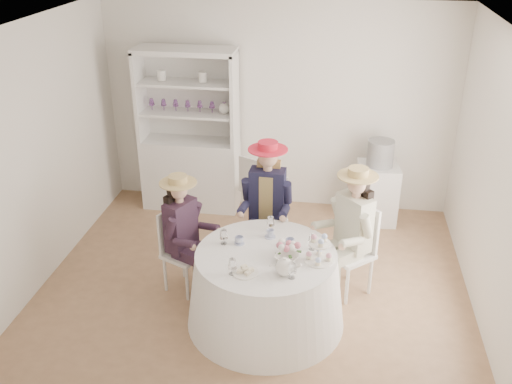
# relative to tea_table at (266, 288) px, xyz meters

# --- Properties ---
(ground) EXTENTS (4.50, 4.50, 0.00)m
(ground) POSITION_rel_tea_table_xyz_m (-0.20, 0.59, -0.38)
(ground) COLOR #8E6847
(ground) RESTS_ON ground
(ceiling) EXTENTS (4.50, 4.50, 0.00)m
(ceiling) POSITION_rel_tea_table_xyz_m (-0.20, 0.59, 2.32)
(ceiling) COLOR white
(ceiling) RESTS_ON wall_back
(wall_back) EXTENTS (4.50, 0.00, 4.50)m
(wall_back) POSITION_rel_tea_table_xyz_m (-0.20, 2.59, 0.97)
(wall_back) COLOR white
(wall_back) RESTS_ON ground
(wall_front) EXTENTS (4.50, 0.00, 4.50)m
(wall_front) POSITION_rel_tea_table_xyz_m (-0.20, -1.41, 0.97)
(wall_front) COLOR white
(wall_front) RESTS_ON ground
(wall_left) EXTENTS (0.00, 4.50, 4.50)m
(wall_left) POSITION_rel_tea_table_xyz_m (-2.45, 0.59, 0.97)
(wall_left) COLOR white
(wall_left) RESTS_ON ground
(wall_right) EXTENTS (0.00, 4.50, 4.50)m
(wall_right) POSITION_rel_tea_table_xyz_m (2.05, 0.59, 0.97)
(wall_right) COLOR white
(wall_right) RESTS_ON ground
(tea_table) EXTENTS (1.52, 1.52, 0.76)m
(tea_table) POSITION_rel_tea_table_xyz_m (0.00, 0.00, 0.00)
(tea_table) COLOR white
(tea_table) RESTS_ON ground
(hutch) EXTENTS (1.39, 0.81, 2.13)m
(hutch) POSITION_rel_tea_table_xyz_m (-1.32, 2.31, 0.38)
(hutch) COLOR silver
(hutch) RESTS_ON ground
(side_table) EXTENTS (0.54, 0.54, 0.77)m
(side_table) POSITION_rel_tea_table_xyz_m (1.12, 2.23, 0.01)
(side_table) COLOR silver
(side_table) RESTS_ON ground
(hatbox) EXTENTS (0.40, 0.40, 0.33)m
(hatbox) POSITION_rel_tea_table_xyz_m (1.12, 2.23, 0.55)
(hatbox) COLOR black
(hatbox) RESTS_ON side_table
(guest_left) EXTENTS (0.55, 0.50, 1.31)m
(guest_left) POSITION_rel_tea_table_xyz_m (-0.90, 0.40, 0.36)
(guest_left) COLOR silver
(guest_left) RESTS_ON ground
(guest_mid) EXTENTS (0.53, 0.56, 1.48)m
(guest_mid) POSITION_rel_tea_table_xyz_m (-0.12, 0.98, 0.46)
(guest_mid) COLOR silver
(guest_mid) RESTS_ON ground
(guest_right) EXTENTS (0.60, 0.59, 1.41)m
(guest_right) POSITION_rel_tea_table_xyz_m (0.78, 0.60, 0.42)
(guest_right) COLOR silver
(guest_right) RESTS_ON ground
(spare_chair) EXTENTS (0.48, 0.48, 0.87)m
(spare_chair) POSITION_rel_tea_table_xyz_m (-0.42, 2.05, 0.09)
(spare_chair) COLOR silver
(spare_chair) RESTS_ON ground
(teacup_a) EXTENTS (0.11, 0.11, 0.07)m
(teacup_a) POSITION_rel_tea_table_xyz_m (-0.28, 0.14, 0.42)
(teacup_a) COLOR white
(teacup_a) RESTS_ON tea_table
(teacup_b) EXTENTS (0.09, 0.09, 0.07)m
(teacup_b) POSITION_rel_tea_table_xyz_m (-0.00, 0.30, 0.42)
(teacup_b) COLOR white
(teacup_b) RESTS_ON tea_table
(teacup_c) EXTENTS (0.10, 0.10, 0.07)m
(teacup_c) POSITION_rel_tea_table_xyz_m (0.20, 0.18, 0.42)
(teacup_c) COLOR white
(teacup_c) RESTS_ON tea_table
(flower_bowl) EXTENTS (0.27, 0.27, 0.05)m
(flower_bowl) POSITION_rel_tea_table_xyz_m (0.20, -0.09, 0.41)
(flower_bowl) COLOR white
(flower_bowl) RESTS_ON tea_table
(flower_arrangement) EXTENTS (0.18, 0.18, 0.07)m
(flower_arrangement) POSITION_rel_tea_table_xyz_m (0.20, 0.01, 0.47)
(flower_arrangement) COLOR #CB657C
(flower_arrangement) RESTS_ON tea_table
(table_teapot) EXTENTS (0.23, 0.16, 0.17)m
(table_teapot) POSITION_rel_tea_table_xyz_m (0.21, -0.30, 0.46)
(table_teapot) COLOR white
(table_teapot) RESTS_ON tea_table
(sandwich_plate) EXTENTS (0.23, 0.23, 0.05)m
(sandwich_plate) POSITION_rel_tea_table_xyz_m (-0.14, -0.34, 0.40)
(sandwich_plate) COLOR white
(sandwich_plate) RESTS_ON tea_table
(cupcake_stand) EXTENTS (0.27, 0.27, 0.25)m
(cupcake_stand) POSITION_rel_tea_table_xyz_m (0.49, -0.04, 0.47)
(cupcake_stand) COLOR white
(cupcake_stand) RESTS_ON tea_table
(stemware_set) EXTENTS (0.92, 0.88, 0.15)m
(stemware_set) POSITION_rel_tea_table_xyz_m (-0.00, -0.00, 0.46)
(stemware_set) COLOR white
(stemware_set) RESTS_ON tea_table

